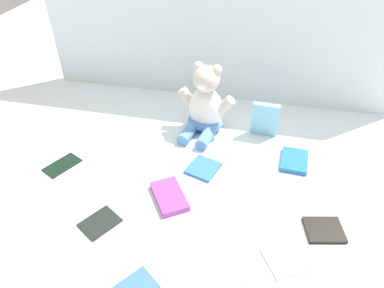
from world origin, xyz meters
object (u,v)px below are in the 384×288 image
Objects in this scene: book_case_3 at (203,168)px; book_case_1 at (324,230)px; book_case_9 at (286,259)px; book_case_5 at (100,222)px; teddy_bear at (205,107)px; book_case_2 at (265,120)px; book_case_7 at (169,196)px; book_case_6 at (62,165)px; book_case_0 at (294,160)px.

book_case_1 is at bearing 82.45° from book_case_3.
book_case_1 is at bearing 108.91° from book_case_9.
book_case_1 is 1.00× the size of book_case_5.
book_case_2 is (0.22, 0.01, -0.03)m from teddy_bear.
book_case_2 is at bearing 160.67° from book_case_3.
book_case_2 is at bearing 82.64° from book_case_5.
book_case_2 reaches higher than book_case_7.
book_case_5 is at bearing 164.98° from book_case_6.
teddy_bear is at bearing 100.12° from book_case_5.
book_case_1 is 0.44m from book_case_7.
book_case_3 is at bearing -167.20° from book_case_9.
book_case_5 reaches higher than book_case_6.
book_case_6 is at bearing 169.98° from book_case_5.
book_case_3 is at bearing 30.01° from book_case_7.
book_case_2 reaches higher than book_case_9.
book_case_3 is (-0.36, 0.17, -0.00)m from book_case_1.
book_case_5 is (-0.20, -0.50, -0.09)m from teddy_bear.
book_case_1 is at bearing -71.02° from book_case_0.
book_case_5 is at bearing -125.49° from book_case_2.
teddy_bear is at bearing 33.19° from book_case_1.
book_case_6 is at bearing -132.92° from teddy_bear.
book_case_7 is (-0.07, -0.15, 0.00)m from book_case_3.
book_case_5 is at bearing -120.96° from book_case_9.
book_case_3 reaches higher than book_case_9.
book_case_6 is (-0.82, 0.09, -0.00)m from book_case_1.
teddy_bear is 0.53m from book_case_6.
book_case_2 is 1.35× the size of book_case_5.
book_case_2 is at bearing 12.56° from book_case_1.
book_case_1 is 0.83m from book_case_6.
book_case_6 is (-0.42, -0.31, -0.09)m from teddy_bear.
book_case_0 is at bearing -139.53° from book_case_6.
book_case_2 is 1.37× the size of book_case_3.
book_case_5 is (-0.60, -0.10, -0.00)m from book_case_1.
teddy_bear is at bearing -152.43° from book_case_3.
book_case_2 reaches higher than book_case_3.
book_case_9 is (0.50, -0.01, -0.00)m from book_case_5.
book_case_9 is at bearing 30.65° from book_case_5.
teddy_bear reaches higher than book_case_9.
book_case_0 reaches higher than book_case_6.
book_case_3 is at bearing -156.82° from book_case_0.
book_case_1 reaches higher than book_case_9.
book_case_6 is at bearing -162.45° from book_case_0.
teddy_bear is 2.24× the size of book_case_6.
book_case_3 is at bearing 52.40° from book_case_1.
teddy_bear is at bearing 163.12° from book_case_0.
book_case_5 is at bearing -140.34° from book_case_0.
teddy_bear is 2.61× the size of book_case_5.
book_case_9 is (0.09, -0.52, -0.06)m from book_case_2.
book_case_9 is (-0.02, -0.39, -0.00)m from book_case_0.
book_case_6 is 0.85× the size of book_case_7.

